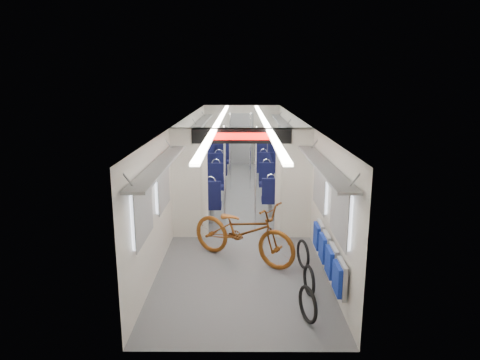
% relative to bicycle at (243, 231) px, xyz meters
% --- Properties ---
extents(carriage, '(12.00, 12.02, 2.31)m').
position_rel_bicycle_xyz_m(carriage, '(-0.03, 2.98, 0.94)').
color(carriage, '#515456').
rests_on(carriage, ground).
extents(bicycle, '(2.20, 1.78, 1.12)m').
position_rel_bicycle_xyz_m(bicycle, '(0.00, 0.00, 0.00)').
color(bicycle, brown).
rests_on(bicycle, ground).
extents(flip_bench, '(0.12, 2.08, 0.49)m').
position_rel_bicycle_xyz_m(flip_bench, '(1.33, -1.12, 0.02)').
color(flip_bench, gray).
rests_on(flip_bench, carriage).
extents(bike_hoop_a, '(0.21, 0.51, 0.52)m').
position_rel_bicycle_xyz_m(bike_hoop_a, '(0.88, -2.08, -0.32)').
color(bike_hoop_a, black).
rests_on(bike_hoop_a, ground).
extents(bike_hoop_b, '(0.13, 0.49, 0.48)m').
position_rel_bicycle_xyz_m(bike_hoop_b, '(1.01, -1.32, -0.34)').
color(bike_hoop_b, black).
rests_on(bike_hoop_b, ground).
extents(bike_hoop_c, '(0.18, 0.52, 0.52)m').
position_rel_bicycle_xyz_m(bike_hoop_c, '(1.05, -0.35, -0.33)').
color(bike_hoop_c, black).
rests_on(bike_hoop_c, ground).
extents(seat_bay_near_left, '(0.94, 2.22, 1.14)m').
position_rel_bicycle_xyz_m(seat_bay_near_left, '(-0.96, 3.05, 0.00)').
color(seat_bay_near_left, black).
rests_on(seat_bay_near_left, ground).
extents(seat_bay_near_right, '(0.90, 2.04, 1.09)m').
position_rel_bicycle_xyz_m(seat_bay_near_right, '(0.91, 3.44, -0.02)').
color(seat_bay_near_right, black).
rests_on(seat_bay_near_right, ground).
extents(seat_bay_far_left, '(0.96, 2.32, 1.17)m').
position_rel_bicycle_xyz_m(seat_bay_far_left, '(-0.96, 6.69, 0.01)').
color(seat_bay_far_left, black).
rests_on(seat_bay_far_left, ground).
extents(seat_bay_far_right, '(0.93, 2.16, 1.13)m').
position_rel_bicycle_xyz_m(seat_bay_far_right, '(0.91, 7.03, -0.01)').
color(seat_bay_far_right, black).
rests_on(seat_bay_far_right, ground).
extents(stanchion_near_left, '(0.04, 0.04, 2.30)m').
position_rel_bicycle_xyz_m(stanchion_near_left, '(-0.40, 1.78, 0.59)').
color(stanchion_near_left, silver).
rests_on(stanchion_near_left, ground).
extents(stanchion_near_right, '(0.04, 0.04, 2.30)m').
position_rel_bicycle_xyz_m(stanchion_near_right, '(0.27, 1.59, 0.59)').
color(stanchion_near_right, silver).
rests_on(stanchion_near_right, ground).
extents(stanchion_far_left, '(0.04, 0.04, 2.30)m').
position_rel_bicycle_xyz_m(stanchion_far_left, '(-0.36, 5.23, 0.59)').
color(stanchion_far_left, silver).
rests_on(stanchion_far_left, ground).
extents(stanchion_far_right, '(0.04, 0.04, 2.30)m').
position_rel_bicycle_xyz_m(stanchion_far_right, '(0.23, 5.28, 0.59)').
color(stanchion_far_right, silver).
rests_on(stanchion_far_right, ground).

